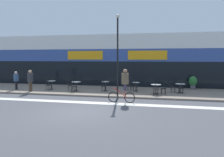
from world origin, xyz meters
The scene contains 25 objects.
ground_plane centered at (0.00, 0.00, 0.00)m, with size 120.00×120.00×0.00m, color #4C4C51.
sidewalk_slab centered at (0.00, 7.25, 0.06)m, with size 40.00×5.50×0.12m, color gray.
storefront_facade centered at (0.00, 11.96, 2.56)m, with size 40.00×4.06×5.13m.
bike_lane_stripe centered at (0.00, 2.51, 0.00)m, with size 36.00×0.70×0.01m, color silver.
bistro_table_0 centered at (-5.00, 6.70, 0.66)m, with size 0.68×0.68×0.76m.
bistro_table_1 centered at (-2.57, 6.31, 0.68)m, with size 0.78×0.78×0.78m.
bistro_table_2 centered at (-0.22, 6.94, 0.67)m, with size 0.63×0.63×0.78m.
bistro_table_3 centered at (2.30, 7.31, 0.63)m, with size 0.62×0.62×0.73m.
bistro_table_4 centered at (3.94, 6.08, 0.66)m, with size 0.78×0.78×0.75m.
bistro_table_5 centered at (5.81, 7.15, 0.63)m, with size 0.77×0.77×0.71m.
cafe_chair_0_near centered at (-5.01, 6.07, 0.64)m, with size 0.42×0.58×0.90m.
cafe_chair_1_near centered at (-2.57, 5.68, 0.64)m, with size 0.44×0.59×0.90m.
cafe_chair_1_side centered at (-3.19, 6.30, 0.64)m, with size 0.59×0.43×0.90m.
cafe_chair_2_near centered at (-0.23, 6.31, 0.64)m, with size 0.42×0.58×0.90m.
cafe_chair_3_near centered at (2.30, 6.68, 0.64)m, with size 0.42×0.58×0.90m.
cafe_chair_3_side centered at (1.67, 7.31, 0.64)m, with size 0.59×0.44×0.90m.
cafe_chair_4_near centered at (3.93, 5.46, 0.64)m, with size 0.42×0.58×0.90m.
cafe_chair_4_side centered at (4.56, 6.07, 0.64)m, with size 0.60×0.45×0.90m.
cafe_chair_5_near centered at (5.81, 6.52, 0.64)m, with size 0.43×0.59×0.90m.
cafe_chair_5_side centered at (5.18, 7.14, 0.64)m, with size 0.59×0.44×0.90m.
planter_pot centered at (7.05, 9.27, 0.77)m, with size 0.71×0.71×1.16m.
lamp_post centered at (1.15, 5.08, 3.47)m, with size 0.26×0.26×5.87m.
cyclist_0 centered at (1.99, 2.93, 1.27)m, with size 1.76×0.51×2.17m.
pedestrian_near_end centered at (-6.14, 5.26, 1.17)m, with size 0.56×0.56×1.76m.
pedestrian_far_end centered at (-7.98, 6.00, 1.06)m, with size 0.49×0.49×1.58m.
Camera 1 is at (4.11, -10.67, 2.88)m, focal length 35.00 mm.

